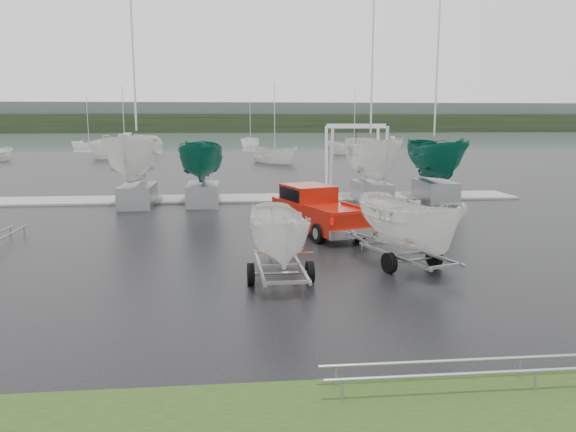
{
  "coord_description": "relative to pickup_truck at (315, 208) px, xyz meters",
  "views": [
    {
      "loc": [
        -0.88,
        -17.84,
        4.38
      ],
      "look_at": [
        0.98,
        0.44,
        1.2
      ],
      "focal_mm": 35.0,
      "sensor_mm": 36.0,
      "label": 1
    }
  ],
  "objects": [
    {
      "name": "keelboat_2",
      "position": [
        4.1,
        7.29,
        2.93
      ],
      "size": [
        2.43,
        3.2,
        10.6
      ],
      "color": "gray",
      "rests_on": "ground"
    },
    {
      "name": "dock",
      "position": [
        -2.39,
        9.29,
        -0.87
      ],
      "size": [
        30.0,
        3.0,
        0.12
      ],
      "primitive_type": "cube",
      "color": "gray",
      "rests_on": "ground"
    },
    {
      "name": "keelboat_1",
      "position": [
        -4.72,
        7.49,
        2.59
      ],
      "size": [
        2.23,
        3.2,
        7.04
      ],
      "color": "gray",
      "rests_on": "ground"
    },
    {
      "name": "trailer_parked",
      "position": [
        -2.0,
        -6.84,
        1.59
      ],
      "size": [
        1.79,
        3.63,
        4.62
      ],
      "rotation": [
        0.0,
        0.0,
        0.02
      ],
      "color": "gray",
      "rests_on": "ground"
    },
    {
      "name": "ground_plane",
      "position": [
        -2.39,
        -3.71,
        -0.92
      ],
      "size": [
        120.0,
        120.0,
        0.0
      ],
      "primitive_type": "plane",
      "color": "black",
      "rests_on": "ground"
    },
    {
      "name": "moored_boat_2",
      "position": [
        1.16,
        35.42,
        -0.92
      ],
      "size": [
        3.63,
        3.65,
        11.47
      ],
      "rotation": [
        0.0,
        0.0,
        0.55
      ],
      "color": "silver",
      "rests_on": "ground"
    },
    {
      "name": "moored_boat_4",
      "position": [
        -24.56,
        66.26,
        -0.92
      ],
      "size": [
        3.1,
        3.1,
        10.87
      ],
      "rotation": [
        0.0,
        0.0,
        2.35
      ],
      "color": "silver",
      "rests_on": "ground"
    },
    {
      "name": "moored_boat_3",
      "position": [
        12.06,
        47.67,
        -0.92
      ],
      "size": [
        3.46,
        3.42,
        11.45
      ],
      "rotation": [
        0.0,
        0.0,
        4.32
      ],
      "color": "silver",
      "rests_on": "ground"
    },
    {
      "name": "moored_boat_1",
      "position": [
        -15.06,
        43.08,
        -0.92
      ],
      "size": [
        3.47,
        3.41,
        11.88
      ],
      "rotation": [
        0.0,
        0.0,
        4.89
      ],
      "color": "silver",
      "rests_on": "ground"
    },
    {
      "name": "keelboat_0",
      "position": [
        -8.01,
        7.29,
        3.26
      ],
      "size": [
        2.63,
        3.2,
        10.8
      ],
      "color": "gray",
      "rests_on": "ground"
    },
    {
      "name": "pickup_truck",
      "position": [
        0.0,
        0.0,
        0.0
      ],
      "size": [
        3.38,
        5.63,
        1.77
      ],
      "rotation": [
        0.0,
        0.0,
        0.32
      ],
      "color": "#961308",
      "rests_on": "ground"
    },
    {
      "name": "far_hill",
      "position": [
        -2.39,
        174.29,
        4.08
      ],
      "size": [
        300.0,
        6.0,
        10.0
      ],
      "primitive_type": "cube",
      "color": "#4C5651",
      "rests_on": "ground"
    },
    {
      "name": "moored_boat_5",
      "position": [
        -0.2,
        66.69,
        -0.92
      ],
      "size": [
        3.05,
        3.11,
        11.43
      ],
      "rotation": [
        0.0,
        0.0,
        6.09
      ],
      "color": "silver",
      "rests_on": "ground"
    },
    {
      "name": "treeline",
      "position": [
        -2.39,
        166.29,
        2.08
      ],
      "size": [
        300.0,
        8.0,
        6.0
      ],
      "primitive_type": "cube",
      "color": "black",
      "rests_on": "ground"
    },
    {
      "name": "keelboat_3",
      "position": [
        7.69,
        7.59,
        2.7
      ],
      "size": [
        2.29,
        3.2,
        10.46
      ],
      "color": "gray",
      "rests_on": "ground"
    },
    {
      "name": "boat_hoist",
      "position": [
        3.66,
        9.29,
        1.74
      ],
      "size": [
        3.3,
        2.18,
        4.12
      ],
      "color": "silver",
      "rests_on": "ground"
    },
    {
      "name": "mast_rack_2",
      "position": [
        1.61,
        -13.21,
        -0.57
      ],
      "size": [
        7.0,
        0.56,
        0.06
      ],
      "color": "gray",
      "rests_on": "ground"
    },
    {
      "name": "trailer_hitched",
      "position": [
        1.91,
        -5.83,
        1.79
      ],
      "size": [
        2.24,
        3.79,
        5.01
      ],
      "rotation": [
        0.0,
        0.0,
        0.32
      ],
      "color": "gray",
      "rests_on": "ground"
    },
    {
      "name": "lake",
      "position": [
        -2.39,
        96.29,
        -0.93
      ],
      "size": [
        300.0,
        300.0,
        0.0
      ],
      "primitive_type": "plane",
      "color": "slate",
      "rests_on": "ground"
    }
  ]
}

